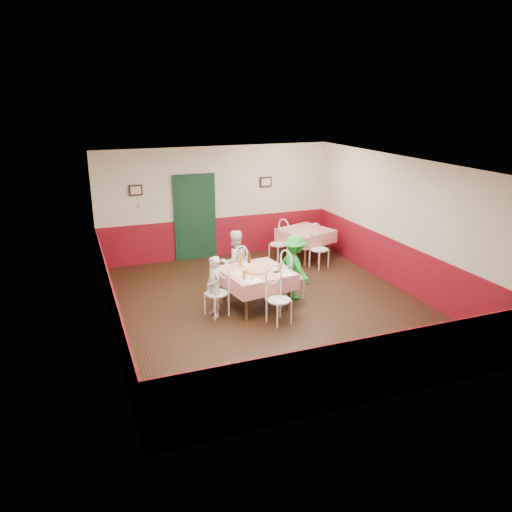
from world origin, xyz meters
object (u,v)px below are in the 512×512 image
object	(u,v)px
glass_a	(245,274)
diner_far	(235,262)
chair_second_a	(278,244)
diner_right	(295,267)
wallet	(277,272)
beer_bottle	(249,258)
glass_c	(240,263)
chair_right	(292,278)
pizza	(257,271)
second_table	(305,244)
chair_left	(217,293)
chair_far	(236,272)
diner_left	(214,287)
main_table	(256,289)
chair_near	(279,300)
chair_second_b	(319,249)
glass_b	(280,267)

from	to	relation	value
glass_a	diner_far	size ratio (longest dim) A/B	0.11
glass_a	diner_far	xyz separation A→B (m)	(0.22, 1.22, -0.16)
glass_a	chair_second_a	bearing A→B (deg)	55.77
diner_far	diner_right	distance (m)	1.27
wallet	beer_bottle	bearing A→B (deg)	106.63
glass_c	wallet	size ratio (longest dim) A/B	1.23
chair_right	diner_right	size ratio (longest dim) A/B	0.67
beer_bottle	diner_far	bearing A→B (deg)	107.77
pizza	glass_a	bearing A→B (deg)	-143.30
second_table	beer_bottle	distance (m)	3.04
glass_c	wallet	bearing A→B (deg)	-49.04
chair_left	wallet	distance (m)	1.22
chair_left	chair_far	distance (m)	1.20
second_table	diner_left	world-z (taller)	diner_left
diner_far	diner_right	bearing A→B (deg)	136.00
second_table	wallet	xyz separation A→B (m)	(-1.93, -2.66, 0.40)
glass_c	main_table	bearing A→B (deg)	-61.54
chair_far	diner_left	bearing A→B (deg)	35.05
main_table	glass_c	bearing A→B (deg)	118.46
diner_right	diner_left	bearing A→B (deg)	88.42
chair_right	diner_far	bearing A→B (deg)	37.36
main_table	chair_far	world-z (taller)	chair_far
chair_right	wallet	world-z (taller)	chair_right
diner_far	chair_near	bearing A→B (deg)	91.00
chair_second_b	chair_far	bearing A→B (deg)	-179.58
chair_near	second_table	bearing A→B (deg)	41.66
chair_second_b	diner_far	xyz separation A→B (m)	(-2.40, -0.77, 0.22)
wallet	main_table	bearing A→B (deg)	134.67
chair_near	diner_right	bearing A→B (deg)	36.93
glass_a	chair_left	bearing A→B (deg)	157.28
diner_right	chair_right	bearing A→B (deg)	88.42
pizza	diner_far	world-z (taller)	diner_far
chair_near	chair_far	bearing A→B (deg)	83.57
chair_right	pizza	distance (m)	0.93
diner_right	chair_left	bearing A→B (deg)	88.42
chair_far	chair_second_a	bearing A→B (deg)	-153.19
chair_near	chair_second_a	size ratio (longest dim) A/B	1.00
glass_b	second_table	bearing A→B (deg)	54.56
chair_second_a	wallet	world-z (taller)	chair_second_a
chair_right	chair_second_a	world-z (taller)	same
wallet	diner_right	bearing A→B (deg)	25.80
chair_second_b	diner_right	bearing A→B (deg)	-150.50
chair_near	chair_second_a	world-z (taller)	same
second_table	glass_b	distance (m)	3.18
chair_near	glass_a	size ratio (longest dim) A/B	6.02
main_table	chair_right	xyz separation A→B (m)	(0.84, 0.13, 0.08)
wallet	pizza	bearing A→B (deg)	143.95
chair_near	chair_second_b	xyz separation A→B (m)	(2.14, 2.50, 0.00)
chair_second_a	pizza	world-z (taller)	chair_second_a
chair_right	chair_far	distance (m)	1.20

